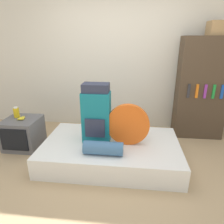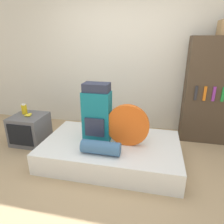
% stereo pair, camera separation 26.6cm
% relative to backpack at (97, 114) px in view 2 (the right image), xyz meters
% --- Properties ---
extents(ground_plane, '(16.00, 16.00, 0.00)m').
position_rel_backpack_xyz_m(ground_plane, '(0.21, -0.50, -0.69)').
color(ground_plane, tan).
extents(wall_back, '(8.00, 0.05, 2.60)m').
position_rel_backpack_xyz_m(wall_back, '(0.21, 1.28, 0.61)').
color(wall_back, silver).
rests_on(wall_back, ground_plane).
extents(bed, '(1.90, 1.15, 0.29)m').
position_rel_backpack_xyz_m(bed, '(0.20, -0.03, -0.55)').
color(bed, white).
rests_on(bed, ground_plane).
extents(backpack, '(0.38, 0.26, 0.82)m').
position_rel_backpack_xyz_m(backpack, '(0.00, 0.00, 0.00)').
color(backpack, '#14707F').
rests_on(backpack, bed).
extents(tent_bag, '(0.57, 0.08, 0.57)m').
position_rel_backpack_xyz_m(tent_bag, '(0.44, -0.05, -0.11)').
color(tent_bag, '#E05B19').
rests_on(tent_bag, bed).
extents(sleeping_roll, '(0.50, 0.17, 0.17)m').
position_rel_backpack_xyz_m(sleeping_roll, '(0.15, -0.36, -0.31)').
color(sleeping_roll, '#3D668E').
rests_on(sleeping_roll, bed).
extents(television, '(0.52, 0.53, 0.48)m').
position_rel_backpack_xyz_m(television, '(-1.25, 0.20, -0.45)').
color(television, '#5B5B60').
rests_on(television, ground_plane).
extents(canister, '(0.09, 0.09, 0.17)m').
position_rel_backpack_xyz_m(canister, '(-1.35, 0.28, -0.13)').
color(canister, gold).
rests_on(canister, television).
extents(banana_bunch, '(0.12, 0.15, 0.03)m').
position_rel_backpack_xyz_m(banana_bunch, '(-1.23, 0.21, -0.20)').
color(banana_bunch, yellow).
rests_on(banana_bunch, television).
extents(bookshelf, '(0.81, 0.39, 1.71)m').
position_rel_backpack_xyz_m(bookshelf, '(1.65, 0.98, 0.16)').
color(bookshelf, '#473828').
rests_on(bookshelf, ground_plane).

